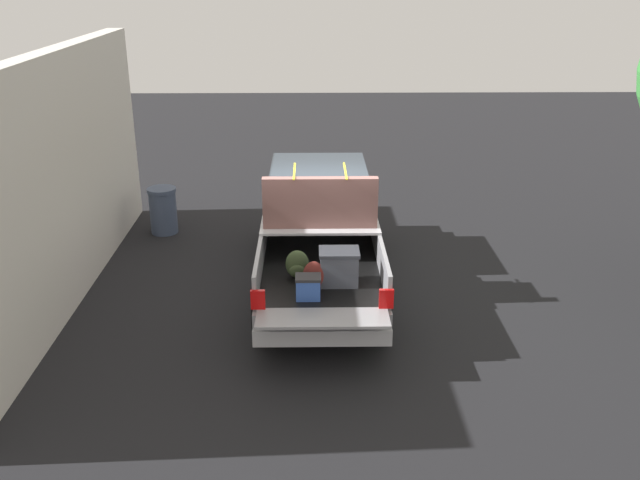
# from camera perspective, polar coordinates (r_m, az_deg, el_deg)

# --- Properties ---
(ground_plane) EXTENTS (40.00, 40.00, 0.00)m
(ground_plane) POSITION_cam_1_polar(r_m,az_deg,el_deg) (12.30, -0.04, -3.73)
(ground_plane) COLOR black
(pickup_truck) EXTENTS (6.05, 2.06, 2.23)m
(pickup_truck) POSITION_cam_1_polar(r_m,az_deg,el_deg) (12.26, -0.06, 1.05)
(pickup_truck) COLOR gray
(pickup_truck) RESTS_ON ground_plane
(building_facade) EXTENTS (8.78, 0.36, 4.07)m
(building_facade) POSITION_cam_1_polar(r_m,az_deg,el_deg) (11.95, -20.75, 4.49)
(building_facade) COLOR silver
(building_facade) RESTS_ON ground_plane
(trash_can) EXTENTS (0.60, 0.60, 0.98)m
(trash_can) POSITION_cam_1_polar(r_m,az_deg,el_deg) (14.91, -12.80, 2.41)
(trash_can) COLOR #3F4C66
(trash_can) RESTS_ON ground_plane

